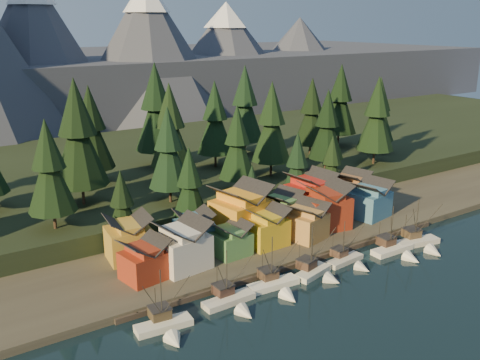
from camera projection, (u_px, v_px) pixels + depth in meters
ground at (354, 295)px, 97.53m from camera, size 500.00×500.00×0.00m
shore_strip at (235, 225)px, 129.22m from camera, size 400.00×50.00×1.50m
hillside at (148, 169)px, 168.45m from camera, size 420.00×100.00×6.00m
dock at (297, 260)px, 110.55m from camera, size 80.00×4.00×1.00m
mountain_ridge at (32, 68)px, 258.17m from camera, size 560.00×190.00×90.00m
boat_0 at (166, 320)px, 85.58m from camera, size 9.87×10.59×11.41m
boat_1 at (232, 295)px, 93.42m from camera, size 10.10×10.97×11.07m
boat_2 at (277, 280)px, 99.03m from camera, size 10.59×11.41×11.13m
boat_3 at (317, 266)px, 104.01m from camera, size 9.23×9.83×11.39m
boat_4 at (349, 256)px, 109.52m from camera, size 9.30×9.98×9.99m
boat_5 at (397, 245)px, 114.24m from camera, size 10.46×11.37×11.48m
boat_6 at (421, 238)px, 117.90m from camera, size 11.26×11.91×11.76m
house_front_0 at (144, 258)px, 99.53m from camera, size 8.94×8.59×7.86m
house_front_1 at (182, 243)px, 103.71m from camera, size 10.36×10.03×9.73m
house_front_2 at (231, 238)px, 110.14m from camera, size 7.51×7.56×6.94m
house_front_3 at (265, 225)px, 114.61m from camera, size 8.64×8.26×8.48m
house_front_4 at (305, 220)px, 118.34m from camera, size 9.84×10.30×8.17m
house_front_5 at (325, 204)px, 124.16m from camera, size 11.64×10.89×10.72m
house_front_6 at (369, 198)px, 131.31m from camera, size 10.58×10.19×9.10m
house_back_0 at (129, 236)px, 107.66m from camera, size 9.43×9.13×9.29m
house_back_1 at (194, 229)px, 112.65m from camera, size 8.70×8.78×8.41m
house_back_2 at (241, 210)px, 118.65m from camera, size 12.87×12.12×12.01m
house_back_3 at (281, 209)px, 123.92m from camera, size 10.32×9.62×8.87m
house_back_4 at (311, 193)px, 131.69m from camera, size 10.74×10.37×11.03m
house_back_5 at (350, 188)px, 138.89m from camera, size 9.91×9.99×9.25m
tree_hill_2 at (49, 170)px, 109.18m from camera, size 10.10×10.10×23.52m
tree_hill_3 at (78, 137)px, 123.03m from camera, size 12.91×12.91×30.08m
tree_hill_4 at (91, 131)px, 139.81m from camera, size 11.33×11.33×26.40m
tree_hill_5 at (169, 151)px, 125.65m from camera, size 10.03×10.03×23.36m
tree_hill_6 at (170, 129)px, 141.31m from camera, size 11.51×11.51×26.82m
tree_hill_7 at (237, 145)px, 133.75m from camera, size 9.62×9.62×22.42m
tree_hill_8 at (215, 120)px, 156.63m from camera, size 11.01×11.01×25.64m
tree_hill_9 at (272, 125)px, 147.17m from camera, size 11.38×11.38×26.52m
tree_hill_10 at (245, 106)px, 170.98m from camera, size 12.39×12.39×28.87m
tree_hill_11 at (327, 127)px, 152.09m from camera, size 10.22×10.22×23.81m
tree_hill_12 at (311, 114)px, 168.89m from camera, size 10.79×10.79×25.14m
tree_hill_13 at (377, 117)px, 159.61m from camera, size 11.39×11.39×26.54m
tree_hill_14 at (340, 102)px, 182.74m from camera, size 12.10×12.10×28.19m
tree_hill_15 at (156, 110)px, 156.36m from camera, size 13.23×13.23×30.81m
tree_hill_17 at (379, 112)px, 174.22m from camera, size 10.67×10.67×24.85m
tree_shore_0 at (122, 206)px, 111.43m from camera, size 7.44×7.44×17.34m
tree_shore_1 at (190, 186)px, 119.47m from camera, size 8.66×8.66×20.18m
tree_shore_2 at (252, 189)px, 129.53m from camera, size 5.81×5.81×13.54m
tree_shore_3 at (297, 167)px, 135.97m from camera, size 8.50×8.50×19.80m
tree_shore_4 at (332, 165)px, 142.67m from camera, size 7.57×7.57×17.63m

